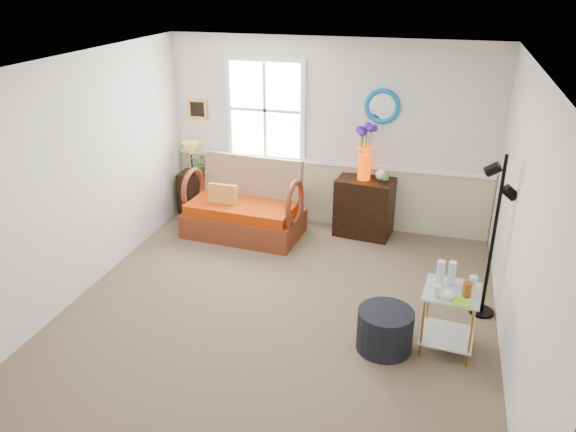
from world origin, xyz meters
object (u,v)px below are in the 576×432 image
(lamp_stand, at_px, (194,193))
(floor_lamp, at_px, (493,238))
(side_table, at_px, (449,320))
(ottoman, at_px, (385,330))
(loveseat, at_px, (243,200))
(cabinet, at_px, (364,207))

(lamp_stand, height_order, floor_lamp, floor_lamp)
(side_table, xyz_separation_m, ottoman, (-0.58, -0.16, -0.11))
(lamp_stand, bearing_deg, loveseat, -26.29)
(cabinet, height_order, ottoman, cabinet)
(cabinet, distance_m, ottoman, 2.59)
(loveseat, relative_size, floor_lamp, 0.88)
(lamp_stand, xyz_separation_m, side_table, (3.71, -2.38, -0.00))
(cabinet, xyz_separation_m, side_table, (1.17, -2.36, -0.08))
(lamp_stand, bearing_deg, floor_lamp, -21.93)
(cabinet, bearing_deg, floor_lamp, -40.03)
(floor_lamp, xyz_separation_m, ottoman, (-0.94, -0.90, -0.68))
(lamp_stand, xyz_separation_m, ottoman, (3.14, -2.54, -0.12))
(cabinet, bearing_deg, lamp_stand, -173.74)
(cabinet, relative_size, ottoman, 1.49)
(side_table, bearing_deg, cabinet, 116.31)
(cabinet, height_order, side_table, cabinet)
(ottoman, bearing_deg, side_table, 15.42)
(lamp_stand, xyz_separation_m, floor_lamp, (4.07, -1.64, 0.56))
(floor_lamp, bearing_deg, cabinet, 144.70)
(ottoman, bearing_deg, lamp_stand, 141.02)
(lamp_stand, xyz_separation_m, cabinet, (2.54, -0.02, 0.08))
(cabinet, height_order, floor_lamp, floor_lamp)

